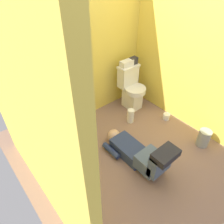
{
  "coord_description": "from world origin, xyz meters",
  "views": [
    {
      "loc": [
        -1.43,
        -1.44,
        2.27
      ],
      "look_at": [
        0.02,
        0.31,
        0.45
      ],
      "focal_mm": 33.53,
      "sensor_mm": 36.0,
      "label": 1
    }
  ],
  "objects_px": {
    "bottle_amber": "(46,91)",
    "bottle_blue": "(36,96)",
    "soap_dispenser": "(28,97)",
    "vanity_cabinet": "(55,125)",
    "tissue_box": "(127,63)",
    "toilet": "(131,88)",
    "paper_towel_roll": "(131,116)",
    "bottle_clear": "(40,92)",
    "toiletry_bag": "(134,61)",
    "toilet_paper_roll": "(166,116)",
    "faucet": "(43,92)",
    "trash_can": "(204,138)",
    "person_plumber": "(139,153)"
  },
  "relations": [
    {
      "from": "vanity_cabinet",
      "to": "paper_towel_roll",
      "type": "height_order",
      "value": "vanity_cabinet"
    },
    {
      "from": "soap_dispenser",
      "to": "toilet",
      "type": "bearing_deg",
      "value": -1.62
    },
    {
      "from": "faucet",
      "to": "trash_can",
      "type": "bearing_deg",
      "value": -41.34
    },
    {
      "from": "trash_can",
      "to": "vanity_cabinet",
      "type": "bearing_deg",
      "value": 141.66
    },
    {
      "from": "bottle_amber",
      "to": "paper_towel_roll",
      "type": "relative_size",
      "value": 0.51
    },
    {
      "from": "soap_dispenser",
      "to": "person_plumber",
      "type": "bearing_deg",
      "value": -49.92
    },
    {
      "from": "toilet",
      "to": "tissue_box",
      "type": "xyz_separation_m",
      "value": [
        -0.05,
        0.09,
        0.43
      ]
    },
    {
      "from": "bottle_amber",
      "to": "bottle_clear",
      "type": "bearing_deg",
      "value": 157.2
    },
    {
      "from": "person_plumber",
      "to": "tissue_box",
      "type": "distance_m",
      "value": 1.45
    },
    {
      "from": "toilet_paper_roll",
      "to": "person_plumber",
      "type": "bearing_deg",
      "value": -161.57
    },
    {
      "from": "toilet",
      "to": "tissue_box",
      "type": "distance_m",
      "value": 0.44
    },
    {
      "from": "toiletry_bag",
      "to": "soap_dispenser",
      "type": "relative_size",
      "value": 0.75
    },
    {
      "from": "vanity_cabinet",
      "to": "person_plumber",
      "type": "distance_m",
      "value": 1.16
    },
    {
      "from": "toilet",
      "to": "paper_towel_roll",
      "type": "height_order",
      "value": "toilet"
    },
    {
      "from": "bottle_blue",
      "to": "bottle_clear",
      "type": "bearing_deg",
      "value": 48.36
    },
    {
      "from": "toiletry_bag",
      "to": "bottle_amber",
      "type": "xyz_separation_m",
      "value": [
        -1.55,
        -0.05,
        0.07
      ]
    },
    {
      "from": "vanity_cabinet",
      "to": "soap_dispenser",
      "type": "relative_size",
      "value": 4.94
    },
    {
      "from": "toilet",
      "to": "paper_towel_roll",
      "type": "distance_m",
      "value": 0.5
    },
    {
      "from": "toilet",
      "to": "bottle_amber",
      "type": "distance_m",
      "value": 1.53
    },
    {
      "from": "person_plumber",
      "to": "bottle_amber",
      "type": "height_order",
      "value": "bottle_amber"
    },
    {
      "from": "bottle_blue",
      "to": "trash_can",
      "type": "relative_size",
      "value": 0.63
    },
    {
      "from": "soap_dispenser",
      "to": "trash_can",
      "type": "xyz_separation_m",
      "value": [
        1.8,
        -1.4,
        -0.76
      ]
    },
    {
      "from": "toilet",
      "to": "bottle_blue",
      "type": "height_order",
      "value": "bottle_blue"
    },
    {
      "from": "vanity_cabinet",
      "to": "trash_can",
      "type": "height_order",
      "value": "vanity_cabinet"
    },
    {
      "from": "soap_dispenser",
      "to": "bottle_amber",
      "type": "relative_size",
      "value": 1.38
    },
    {
      "from": "faucet",
      "to": "soap_dispenser",
      "type": "height_order",
      "value": "soap_dispenser"
    },
    {
      "from": "paper_towel_roll",
      "to": "tissue_box",
      "type": "bearing_deg",
      "value": 58.12
    },
    {
      "from": "person_plumber",
      "to": "soap_dispenser",
      "type": "bearing_deg",
      "value": 130.08
    },
    {
      "from": "bottle_clear",
      "to": "bottle_amber",
      "type": "bearing_deg",
      "value": -22.8
    },
    {
      "from": "person_plumber",
      "to": "toilet_paper_roll",
      "type": "height_order",
      "value": "person_plumber"
    },
    {
      "from": "toilet",
      "to": "bottle_blue",
      "type": "distance_m",
      "value": 1.67
    },
    {
      "from": "bottle_blue",
      "to": "paper_towel_roll",
      "type": "relative_size",
      "value": 0.7
    },
    {
      "from": "toilet_paper_roll",
      "to": "vanity_cabinet",
      "type": "bearing_deg",
      "value": 160.97
    },
    {
      "from": "bottle_blue",
      "to": "paper_towel_roll",
      "type": "bearing_deg",
      "value": -13.19
    },
    {
      "from": "faucet",
      "to": "vanity_cabinet",
      "type": "bearing_deg",
      "value": -88.69
    },
    {
      "from": "person_plumber",
      "to": "toilet_paper_roll",
      "type": "bearing_deg",
      "value": 18.43
    },
    {
      "from": "vanity_cabinet",
      "to": "bottle_clear",
      "type": "bearing_deg",
      "value": 104.65
    },
    {
      "from": "soap_dispenser",
      "to": "tissue_box",
      "type": "bearing_deg",
      "value": 1.55
    },
    {
      "from": "trash_can",
      "to": "paper_towel_roll",
      "type": "relative_size",
      "value": 1.11
    },
    {
      "from": "vanity_cabinet",
      "to": "tissue_box",
      "type": "xyz_separation_m",
      "value": [
        1.42,
        0.17,
        0.38
      ]
    },
    {
      "from": "tissue_box",
      "to": "bottle_clear",
      "type": "relative_size",
      "value": 1.61
    },
    {
      "from": "toilet",
      "to": "paper_towel_roll",
      "type": "bearing_deg",
      "value": -133.2
    },
    {
      "from": "bottle_amber",
      "to": "bottle_blue",
      "type": "bearing_deg",
      "value": -156.55
    },
    {
      "from": "bottle_amber",
      "to": "toilet_paper_roll",
      "type": "relative_size",
      "value": 1.09
    },
    {
      "from": "tissue_box",
      "to": "person_plumber",
      "type": "bearing_deg",
      "value": -124.71
    },
    {
      "from": "toiletry_bag",
      "to": "toilet_paper_roll",
      "type": "height_order",
      "value": "toiletry_bag"
    },
    {
      "from": "toilet",
      "to": "trash_can",
      "type": "distance_m",
      "value": 1.38
    },
    {
      "from": "toiletry_bag",
      "to": "bottle_amber",
      "type": "height_order",
      "value": "bottle_amber"
    },
    {
      "from": "faucet",
      "to": "toiletry_bag",
      "type": "distance_m",
      "value": 1.58
    },
    {
      "from": "faucet",
      "to": "paper_towel_roll",
      "type": "bearing_deg",
      "value": -18.3
    }
  ]
}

